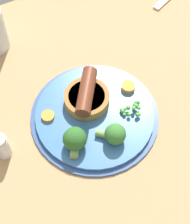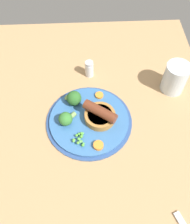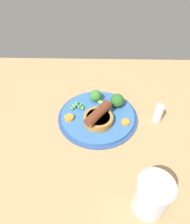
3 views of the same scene
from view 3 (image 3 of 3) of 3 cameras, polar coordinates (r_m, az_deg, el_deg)
name	(u,v)px [view 3 (image 3 of 3)]	position (r cm, az deg, el deg)	size (l,w,h in cm)	color
dining_table	(83,122)	(69.28, -3.57, -2.76)	(110.00, 80.00, 3.00)	tan
dinner_plate	(98,116)	(68.13, 0.83, -1.16)	(27.08, 27.08, 1.40)	#2D4C84
sausage_pudding	(98,117)	(63.67, 0.92, -1.51)	(9.56, 10.55, 5.52)	#AD7538
pea_pile	(77,106)	(69.49, -5.14, 1.74)	(5.07, 3.63, 1.76)	#5FA53E
broccoli_floret_near	(117,100)	(69.63, 6.42, 3.29)	(4.78, 5.64, 4.78)	#2D6628
broccoli_floret_far	(96,96)	(71.30, 0.31, 4.50)	(5.50, 5.45, 4.30)	#387A33
carrot_slice_0	(125,122)	(65.28, 8.69, -2.87)	(2.72, 2.72, 0.78)	orange
carrot_slice_1	(69,118)	(66.15, -7.39, -1.66)	(3.01, 3.01, 1.13)	orange
drinking_glass	(152,196)	(49.34, 15.97, -22.01)	(7.89, 7.89, 10.61)	silver
salt_shaker	(158,113)	(68.67, 17.58, -0.37)	(2.95, 2.95, 6.26)	silver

